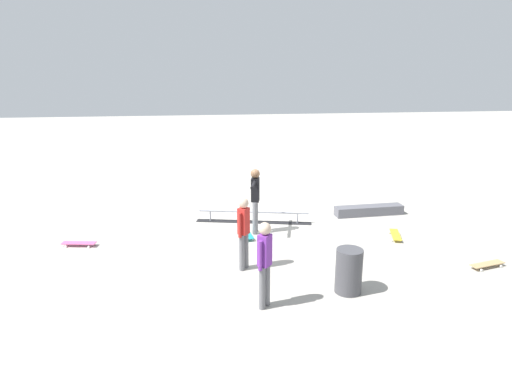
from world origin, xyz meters
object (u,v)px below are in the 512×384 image
Objects in this scene: loose_skateboard_yellow at (395,235)px; skater_main at (255,196)px; skate_ledge at (369,210)px; skateboard_main at (247,234)px; bystander_purple_shirt at (265,260)px; trash_bin at (349,271)px; grind_rail at (254,217)px; loose_skateboard_natural at (487,264)px; loose_skateboard_pink at (79,243)px; bystander_red_shirt at (244,229)px.

skater_main is at bearing -85.69° from loose_skateboard_yellow.
skateboard_main is (3.68, 1.21, -0.06)m from skate_ledge.
trash_bin is at bearing -38.49° from bystander_purple_shirt.
grind_rail is 3.38m from skate_ledge.
grind_rail is 3.73m from loose_skateboard_yellow.
skate_ledge is at bearing -85.36° from loose_skateboard_natural.
skate_ledge reaches higher than loose_skateboard_yellow.
skate_ledge is at bearing -160.48° from loose_skateboard_pink.
skateboard_main is 3.52m from bystander_purple_shirt.
bystander_red_shirt is at bearing 91.20° from grind_rail.
loose_skateboard_natural and loose_skateboard_yellow have the same top height.
loose_skateboard_natural is (-5.12, 0.63, -0.81)m from bystander_red_shirt.
grind_rail is 3.65× the size of trash_bin.
loose_skateboard_pink is 6.35m from trash_bin.
loose_skateboard_pink is at bearing 27.14° from grind_rail.
loose_skateboard_yellow is at bearing -12.57° from bystander_purple_shirt.
trash_bin reaches higher than grind_rail.
skate_ledge is 2.32× the size of trash_bin.
bystander_purple_shirt is 5.09m from loose_skateboard_natural.
loose_skateboard_pink is (8.87, -2.38, 0.00)m from loose_skateboard_natural.
skater_main is at bearing 16.16° from skate_ledge.
loose_skateboard_yellow is at bearing -129.88° from trash_bin.
skater_main is at bearing 35.07° from bystander_purple_shirt.
skater_main reaches higher than skateboard_main.
bystander_purple_shirt reaches higher than grind_rail.
loose_skateboard_pink is at bearing -76.28° from loose_skateboard_yellow.
skateboard_main is 0.99× the size of loose_skateboard_yellow.
trash_bin is (-1.64, -0.33, -0.46)m from bystander_purple_shirt.
grind_rail is 4.54m from bystander_purple_shirt.
grind_rail is at bearing -50.65° from loose_skateboard_natural.
bystander_red_shirt is at bearing 164.91° from loose_skateboard_pink.
skater_main reaches higher than loose_skateboard_yellow.
bystander_red_shirt is (0.52, 2.06, -0.10)m from skater_main.
trash_bin reaches higher than loose_skateboard_yellow.
bystander_red_shirt is at bearing -54.88° from loose_skateboard_yellow.
skateboard_main is at bearing -39.97° from loose_skateboard_natural.
bystander_red_shirt is 2.27m from trash_bin.
trash_bin is at bearing 63.84° from skate_ledge.
skater_main is at bearing -154.74° from bystander_red_shirt.
bystander_red_shirt is 4.22m from loose_skateboard_yellow.
skater_main is at bearing -165.96° from loose_skateboard_pink.
skater_main is 1.06× the size of bystander_purple_shirt.
bystander_red_shirt is (0.19, -1.59, -0.01)m from bystander_purple_shirt.
skater_main reaches higher than bystander_purple_shirt.
skater_main is at bearing -55.02° from skateboard_main.
skateboard_main and loose_skateboard_yellow have the same top height.
bystander_purple_shirt reaches higher than loose_skateboard_natural.
bystander_purple_shirt reaches higher than skateboard_main.
skate_ledge is 7.81m from loose_skateboard_pink.
loose_skateboard_yellow is at bearing 91.28° from skater_main.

